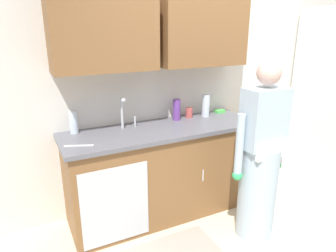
{
  "coord_description": "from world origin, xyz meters",
  "views": [
    {
      "loc": [
        -1.77,
        -1.86,
        1.87
      ],
      "look_at": [
        -0.57,
        0.55,
        1.0
      ],
      "focal_mm": 32.68,
      "sensor_mm": 36.0,
      "label": 1
    }
  ],
  "objects_px": {
    "person_at_sink": "(260,167)",
    "sink": "(132,133)",
    "knife_on_counter": "(79,146)",
    "bottle_soap": "(206,105)",
    "sponge": "(220,111)",
    "bottle_cleaner_spray": "(73,122)",
    "bottle_dish_liquid": "(177,110)",
    "cup_by_sink": "(189,113)"
  },
  "relations": [
    {
      "from": "bottle_cleaner_spray",
      "to": "bottle_dish_liquid",
      "type": "bearing_deg",
      "value": -2.38
    },
    {
      "from": "bottle_soap",
      "to": "sponge",
      "type": "height_order",
      "value": "bottle_soap"
    },
    {
      "from": "bottle_soap",
      "to": "knife_on_counter",
      "type": "bearing_deg",
      "value": -168.76
    },
    {
      "from": "person_at_sink",
      "to": "sponge",
      "type": "xyz_separation_m",
      "value": [
        0.21,
        0.92,
        0.26
      ]
    },
    {
      "from": "sponge",
      "to": "cup_by_sink",
      "type": "bearing_deg",
      "value": -177.77
    },
    {
      "from": "cup_by_sink",
      "to": "person_at_sink",
      "type": "bearing_deg",
      "value": -77.04
    },
    {
      "from": "cup_by_sink",
      "to": "bottle_cleaner_spray",
      "type": "bearing_deg",
      "value": 178.98
    },
    {
      "from": "bottle_dish_liquid",
      "to": "bottle_soap",
      "type": "relative_size",
      "value": 0.91
    },
    {
      "from": "bottle_cleaner_spray",
      "to": "knife_on_counter",
      "type": "distance_m",
      "value": 0.36
    },
    {
      "from": "bottle_soap",
      "to": "person_at_sink",
      "type": "bearing_deg",
      "value": -88.58
    },
    {
      "from": "sink",
      "to": "sponge",
      "type": "height_order",
      "value": "sink"
    },
    {
      "from": "bottle_dish_liquid",
      "to": "sponge",
      "type": "xyz_separation_m",
      "value": [
        0.58,
        0.04,
        -0.1
      ]
    },
    {
      "from": "bottle_cleaner_spray",
      "to": "sponge",
      "type": "distance_m",
      "value": 1.63
    },
    {
      "from": "person_at_sink",
      "to": "knife_on_counter",
      "type": "height_order",
      "value": "person_at_sink"
    },
    {
      "from": "sink",
      "to": "bottle_dish_liquid",
      "type": "relative_size",
      "value": 2.27
    },
    {
      "from": "sink",
      "to": "bottle_dish_liquid",
      "type": "distance_m",
      "value": 0.6
    },
    {
      "from": "person_at_sink",
      "to": "bottle_dish_liquid",
      "type": "xyz_separation_m",
      "value": [
        -0.37,
        0.88,
        0.36
      ]
    },
    {
      "from": "cup_by_sink",
      "to": "bottle_dish_liquid",
      "type": "bearing_deg",
      "value": -172.47
    },
    {
      "from": "person_at_sink",
      "to": "bottle_cleaner_spray",
      "type": "height_order",
      "value": "person_at_sink"
    },
    {
      "from": "sink",
      "to": "knife_on_counter",
      "type": "relative_size",
      "value": 2.08
    },
    {
      "from": "bottle_soap",
      "to": "sponge",
      "type": "distance_m",
      "value": 0.26
    },
    {
      "from": "sponge",
      "to": "bottle_cleaner_spray",
      "type": "bearing_deg",
      "value": 179.81
    },
    {
      "from": "bottle_soap",
      "to": "knife_on_counter",
      "type": "xyz_separation_m",
      "value": [
        -1.42,
        -0.28,
        -0.12
      ]
    },
    {
      "from": "sink",
      "to": "knife_on_counter",
      "type": "bearing_deg",
      "value": -164.54
    },
    {
      "from": "bottle_soap",
      "to": "bottle_cleaner_spray",
      "type": "bearing_deg",
      "value": 177.51
    },
    {
      "from": "sink",
      "to": "cup_by_sink",
      "type": "distance_m",
      "value": 0.75
    },
    {
      "from": "bottle_cleaner_spray",
      "to": "bottle_soap",
      "type": "distance_m",
      "value": 1.4
    },
    {
      "from": "bottle_dish_liquid",
      "to": "sponge",
      "type": "distance_m",
      "value": 0.59
    },
    {
      "from": "knife_on_counter",
      "to": "sponge",
      "type": "relative_size",
      "value": 2.18
    },
    {
      "from": "bottle_cleaner_spray",
      "to": "bottle_soap",
      "type": "xyz_separation_m",
      "value": [
        1.4,
        -0.06,
        0.01
      ]
    },
    {
      "from": "sponge",
      "to": "sink",
      "type": "bearing_deg",
      "value": -170.23
    },
    {
      "from": "person_at_sink",
      "to": "cup_by_sink",
      "type": "distance_m",
      "value": 0.97
    },
    {
      "from": "person_at_sink",
      "to": "bottle_dish_liquid",
      "type": "distance_m",
      "value": 1.02
    },
    {
      "from": "bottle_cleaner_spray",
      "to": "bottle_dish_liquid",
      "type": "xyz_separation_m",
      "value": [
        1.05,
        -0.04,
        0.0
      ]
    },
    {
      "from": "sink",
      "to": "bottle_soap",
      "type": "bearing_deg",
      "value": 8.83
    },
    {
      "from": "bottle_cleaner_spray",
      "to": "knife_on_counter",
      "type": "bearing_deg",
      "value": -94.56
    },
    {
      "from": "knife_on_counter",
      "to": "sink",
      "type": "bearing_deg",
      "value": 36.95
    },
    {
      "from": "bottle_cleaner_spray",
      "to": "bottle_dish_liquid",
      "type": "distance_m",
      "value": 1.05
    },
    {
      "from": "person_at_sink",
      "to": "sink",
      "type": "bearing_deg",
      "value": 142.38
    },
    {
      "from": "bottle_dish_liquid",
      "to": "cup_by_sink",
      "type": "relative_size",
      "value": 2.12
    },
    {
      "from": "bottle_soap",
      "to": "cup_by_sink",
      "type": "height_order",
      "value": "bottle_soap"
    },
    {
      "from": "bottle_cleaner_spray",
      "to": "bottle_soap",
      "type": "height_order",
      "value": "bottle_soap"
    }
  ]
}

